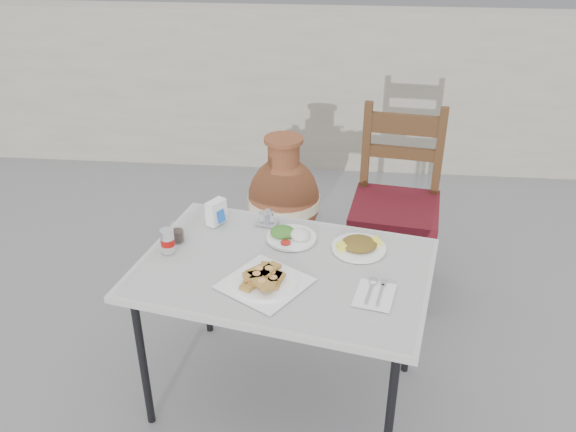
# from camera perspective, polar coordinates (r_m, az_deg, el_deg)

# --- Properties ---
(ground) EXTENTS (80.00, 80.00, 0.00)m
(ground) POSITION_cam_1_polar(r_m,az_deg,el_deg) (2.83, 3.19, -16.25)
(ground) COLOR slate
(ground) RESTS_ON ground
(cafe_table) EXTENTS (1.26, 0.98, 0.69)m
(cafe_table) POSITION_cam_1_polar(r_m,az_deg,el_deg) (2.41, -0.40, -5.58)
(cafe_table) COLOR black
(cafe_table) RESTS_ON ground
(pide_plate) EXTENTS (0.39, 0.39, 0.06)m
(pide_plate) POSITION_cam_1_polar(r_m,az_deg,el_deg) (2.27, -2.19, -5.79)
(pide_plate) COLOR white
(pide_plate) RESTS_ON cafe_table
(salad_rice_plate) EXTENTS (0.21, 0.21, 0.05)m
(salad_rice_plate) POSITION_cam_1_polar(r_m,az_deg,el_deg) (2.54, 0.27, -1.78)
(salad_rice_plate) COLOR white
(salad_rice_plate) RESTS_ON cafe_table
(salad_chopped_plate) EXTENTS (0.22, 0.22, 0.05)m
(salad_chopped_plate) POSITION_cam_1_polar(r_m,az_deg,el_deg) (2.49, 6.66, -2.74)
(salad_chopped_plate) COLOR white
(salad_chopped_plate) RESTS_ON cafe_table
(soda_can) EXTENTS (0.06, 0.06, 0.10)m
(soda_can) POSITION_cam_1_polar(r_m,az_deg,el_deg) (2.49, -11.20, -2.30)
(soda_can) COLOR silver
(soda_can) RESTS_ON cafe_table
(cola_glass) EXTENTS (0.06, 0.06, 0.08)m
(cola_glass) POSITION_cam_1_polar(r_m,az_deg,el_deg) (2.56, -10.30, -1.60)
(cola_glass) COLOR white
(cola_glass) RESTS_ON cafe_table
(napkin_holder) EXTENTS (0.09, 0.10, 0.11)m
(napkin_holder) POSITION_cam_1_polar(r_m,az_deg,el_deg) (2.66, -6.73, 0.37)
(napkin_holder) COLOR white
(napkin_holder) RESTS_ON cafe_table
(condiment_caddy) EXTENTS (0.10, 0.09, 0.07)m
(condiment_caddy) POSITION_cam_1_polar(r_m,az_deg,el_deg) (2.65, -1.96, -0.30)
(condiment_caddy) COLOR silver
(condiment_caddy) RESTS_ON cafe_table
(cutlery_napkin) EXTENTS (0.17, 0.20, 0.01)m
(cutlery_napkin) POSITION_cam_1_polar(r_m,az_deg,el_deg) (2.25, 8.11, -7.09)
(cutlery_napkin) COLOR white
(cutlery_napkin) RESTS_ON cafe_table
(chair) EXTENTS (0.50, 0.50, 1.01)m
(chair) POSITION_cam_1_polar(r_m,az_deg,el_deg) (3.24, 10.08, 1.26)
(chair) COLOR #38240F
(chair) RESTS_ON ground
(terracotta_urn) EXTENTS (0.43, 0.43, 0.75)m
(terracotta_urn) POSITION_cam_1_polar(r_m,az_deg,el_deg) (3.57, -0.40, 1.37)
(terracotta_urn) COLOR brown
(terracotta_urn) RESTS_ON ground
(back_wall) EXTENTS (6.00, 0.25, 1.20)m
(back_wall) POSITION_cam_1_polar(r_m,az_deg,el_deg) (4.71, 4.78, 11.58)
(back_wall) COLOR #A39E88
(back_wall) RESTS_ON ground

